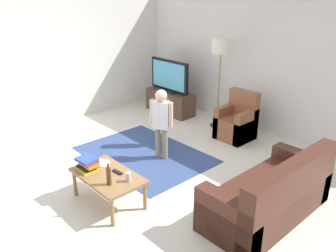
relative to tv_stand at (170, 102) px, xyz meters
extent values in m
plane|color=beige|center=(1.78, -2.30, -0.24)|extent=(7.80, 7.80, 0.00)
cube|color=silver|center=(1.78, 0.70, 1.11)|extent=(6.00, 0.12, 2.70)
cube|color=silver|center=(-1.22, -2.30, 1.11)|extent=(0.12, 6.00, 2.70)
cube|color=#33477A|center=(1.29, -1.79, -0.24)|extent=(2.20, 1.60, 0.01)
cube|color=#4C3828|center=(0.00, 0.00, 0.01)|extent=(1.20, 0.44, 0.50)
cube|color=black|center=(0.00, -0.05, -0.14)|extent=(1.10, 0.32, 0.03)
cube|color=black|center=(0.00, -0.02, 0.27)|extent=(0.44, 0.28, 0.03)
cube|color=black|center=(0.00, -0.02, 0.63)|extent=(1.10, 0.07, 0.68)
cube|color=#59B2D8|center=(0.00, -0.06, 0.63)|extent=(1.00, 0.01, 0.58)
cube|color=#472319|center=(3.63, -1.73, -0.03)|extent=(0.80, 1.80, 0.42)
cube|color=#472319|center=(3.93, -1.73, 0.19)|extent=(0.20, 1.80, 0.86)
cube|color=#472319|center=(3.63, -2.53, 0.06)|extent=(0.80, 0.20, 0.60)
cube|color=#472319|center=(3.63, -0.93, 0.06)|extent=(0.80, 0.20, 0.60)
cube|color=#B22823|center=(3.78, -1.18, 0.32)|extent=(0.10, 0.32, 0.32)
cube|color=brown|center=(1.91, -0.10, -0.03)|extent=(0.60, 0.60, 0.42)
cube|color=brown|center=(1.91, 0.12, 0.21)|extent=(0.60, 0.16, 0.90)
cube|color=brown|center=(1.67, -0.10, 0.06)|extent=(0.12, 0.60, 0.60)
cube|color=brown|center=(2.15, -0.10, 0.06)|extent=(0.12, 0.60, 0.60)
cylinder|color=#262626|center=(1.27, 0.15, -0.23)|extent=(0.28, 0.28, 0.02)
cylinder|color=#99844C|center=(1.27, 0.15, 0.52)|extent=(0.03, 0.03, 1.50)
cylinder|color=silver|center=(1.27, 0.15, 1.40)|extent=(0.36, 0.36, 0.28)
cylinder|color=gray|center=(1.13, -1.35, -0.01)|extent=(0.08, 0.08, 0.47)
cylinder|color=gray|center=(1.23, -1.30, -0.01)|extent=(0.08, 0.08, 0.47)
cube|color=red|center=(1.18, -1.32, 0.43)|extent=(0.25, 0.21, 0.40)
sphere|color=brown|center=(1.18, -1.32, 0.71)|extent=(0.17, 0.17, 0.17)
cylinder|color=brown|center=(1.05, -1.38, 0.45)|extent=(0.06, 0.06, 0.36)
cylinder|color=brown|center=(1.31, -1.26, 0.45)|extent=(0.06, 0.06, 0.36)
cylinder|color=gray|center=(1.52, -1.68, 0.02)|extent=(0.09, 0.09, 0.54)
cylinder|color=gray|center=(1.63, -1.62, 0.02)|extent=(0.09, 0.09, 0.54)
cube|color=white|center=(1.58, -1.65, 0.52)|extent=(0.29, 0.24, 0.46)
sphere|color=beige|center=(1.58, -1.65, 0.85)|extent=(0.19, 0.19, 0.19)
cylinder|color=beige|center=(1.43, -1.73, 0.54)|extent=(0.07, 0.07, 0.41)
cylinder|color=beige|center=(1.72, -1.58, 0.54)|extent=(0.07, 0.07, 0.41)
cube|color=olive|center=(2.08, -3.03, 0.16)|extent=(1.00, 0.60, 0.04)
cylinder|color=olive|center=(1.63, -3.28, -0.05)|extent=(0.05, 0.05, 0.38)
cylinder|color=olive|center=(2.53, -3.28, -0.05)|extent=(0.05, 0.05, 0.38)
cylinder|color=olive|center=(1.63, -2.78, -0.05)|extent=(0.05, 0.05, 0.38)
cylinder|color=olive|center=(2.53, -2.78, -0.05)|extent=(0.05, 0.05, 0.38)
cube|color=yellow|center=(1.80, -3.16, 0.19)|extent=(0.27, 0.23, 0.03)
cube|color=black|center=(1.78, -3.16, 0.22)|extent=(0.25, 0.21, 0.04)
cube|color=orange|center=(1.81, -3.14, 0.26)|extent=(0.26, 0.18, 0.04)
cube|color=red|center=(1.81, -3.14, 0.30)|extent=(0.24, 0.21, 0.03)
cube|color=#334CA5|center=(1.79, -3.16, 0.33)|extent=(0.27, 0.23, 0.04)
cylinder|color=#4C3319|center=(2.30, -3.15, 0.29)|extent=(0.06, 0.06, 0.23)
cylinder|color=#4C3319|center=(2.30, -3.15, 0.43)|extent=(0.02, 0.02, 0.06)
cube|color=black|center=(2.13, -2.91, 0.19)|extent=(0.17, 0.06, 0.02)
cylinder|color=silver|center=(2.40, -2.93, 0.24)|extent=(0.07, 0.07, 0.12)
cylinder|color=white|center=(1.78, -2.93, 0.18)|extent=(0.22, 0.22, 0.02)
cube|color=silver|center=(1.80, -2.93, 0.19)|extent=(0.14, 0.06, 0.01)
camera|label=1|loc=(5.51, -5.11, 2.44)|focal=37.13mm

